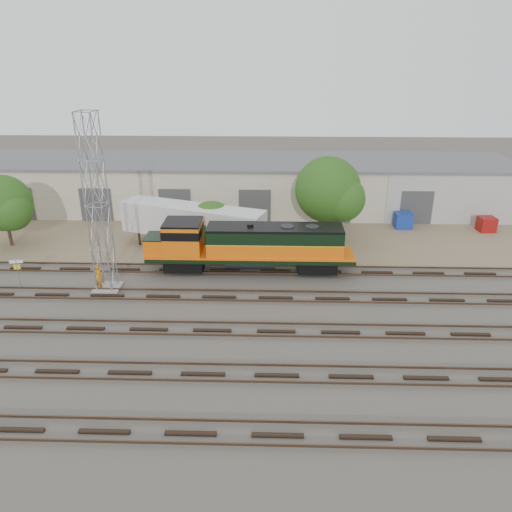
{
  "coord_description": "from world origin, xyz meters",
  "views": [
    {
      "loc": [
        3.54,
        -29.81,
        16.49
      ],
      "look_at": [
        2.53,
        4.0,
        2.2
      ],
      "focal_mm": 35.0,
      "sensor_mm": 36.0,
      "label": 1
    }
  ],
  "objects_px": {
    "worker": "(98,277)",
    "semi_trailer": "(196,223)",
    "signal_tower": "(98,209)",
    "locomotive": "(247,245)"
  },
  "relations": [
    {
      "from": "locomotive",
      "to": "signal_tower",
      "type": "distance_m",
      "value": 11.32
    },
    {
      "from": "locomotive",
      "to": "semi_trailer",
      "type": "bearing_deg",
      "value": 135.24
    },
    {
      "from": "locomotive",
      "to": "semi_trailer",
      "type": "xyz_separation_m",
      "value": [
        -4.6,
        4.56,
        0.23
      ]
    },
    {
      "from": "locomotive",
      "to": "worker",
      "type": "height_order",
      "value": "locomotive"
    },
    {
      "from": "locomotive",
      "to": "semi_trailer",
      "type": "relative_size",
      "value": 1.25
    },
    {
      "from": "worker",
      "to": "semi_trailer",
      "type": "height_order",
      "value": "semi_trailer"
    },
    {
      "from": "worker",
      "to": "locomotive",
      "type": "bearing_deg",
      "value": -143.48
    },
    {
      "from": "signal_tower",
      "to": "semi_trailer",
      "type": "height_order",
      "value": "signal_tower"
    },
    {
      "from": "signal_tower",
      "to": "semi_trailer",
      "type": "distance_m",
      "value": 10.31
    },
    {
      "from": "signal_tower",
      "to": "locomotive",
      "type": "bearing_deg",
      "value": 18.42
    }
  ]
}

